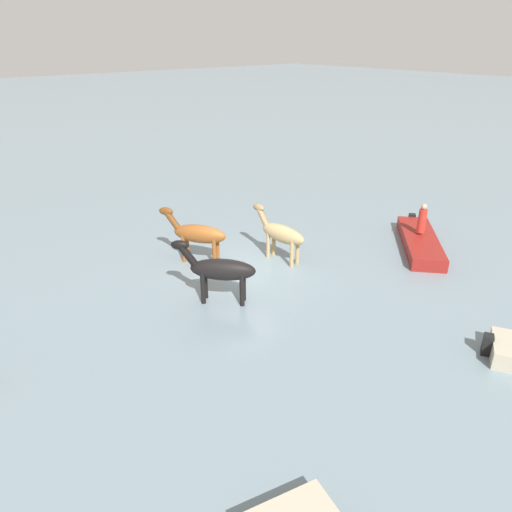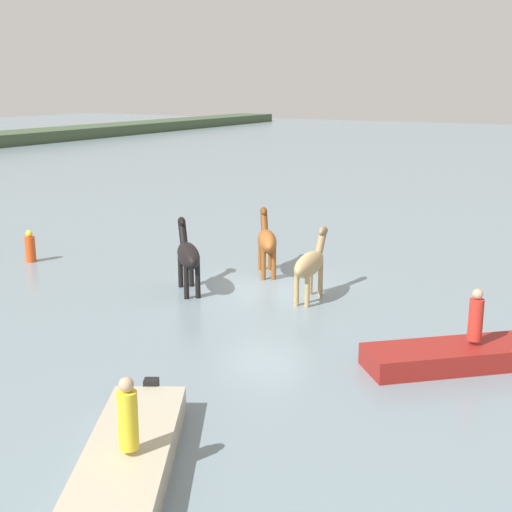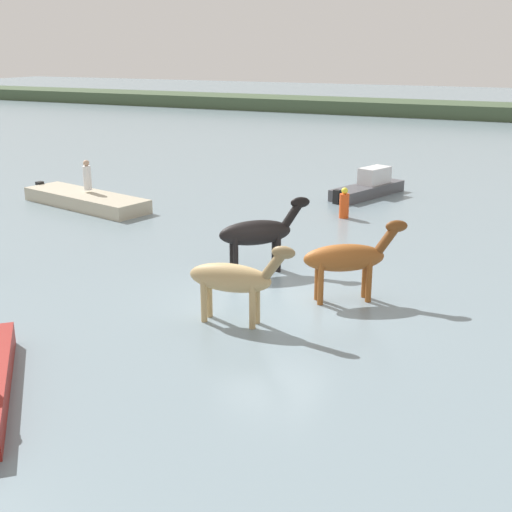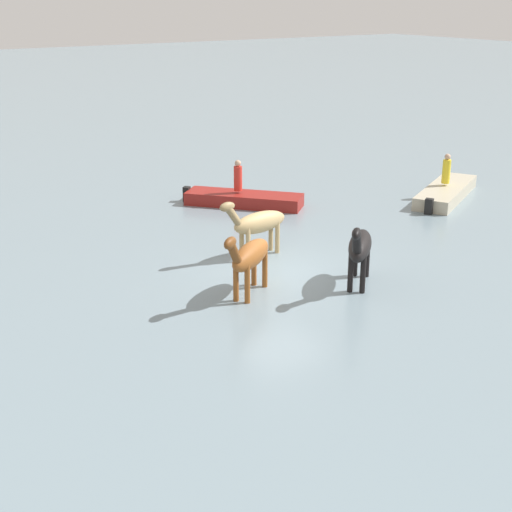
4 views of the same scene
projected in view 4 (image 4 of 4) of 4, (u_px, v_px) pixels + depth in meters
The scene contains 8 objects.
ground_plane at pixel (281, 274), 21.26m from camera, with size 190.71×190.71×0.00m, color gray.
horse_chestnut_trailing at pixel (257, 223), 22.34m from camera, with size 2.54×0.78×1.97m.
horse_lead at pixel (360, 247), 20.07m from camera, with size 2.22×2.12×2.07m.
horse_dun_straggler at pixel (249, 256), 19.41m from camera, with size 2.40×1.79×2.03m.
boat_launch_far at pixel (243, 201), 28.06m from camera, with size 3.93×4.21×0.74m.
boat_dinghy_port at pixel (446, 194), 29.02m from camera, with size 4.93×3.52×0.75m.
person_helmsman_aft at pixel (238, 177), 27.78m from camera, with size 0.32×0.32×1.19m.
person_spotter_bow at pixel (446, 170), 28.80m from camera, with size 0.32×0.32×1.19m.
Camera 4 is at (11.55, 16.09, 7.78)m, focal length 50.83 mm.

